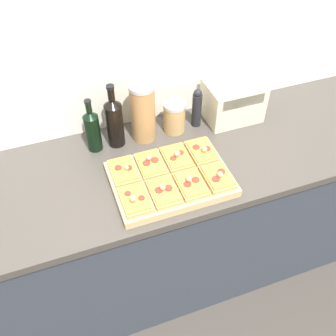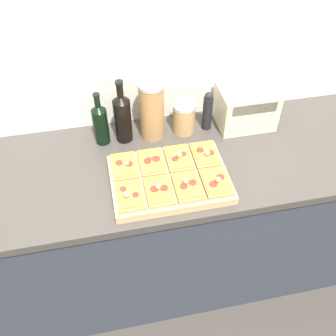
{
  "view_description": "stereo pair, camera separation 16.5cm",
  "coord_description": "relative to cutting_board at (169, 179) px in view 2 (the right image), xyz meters",
  "views": [
    {
      "loc": [
        -0.44,
        -0.86,
        2.17
      ],
      "look_at": [
        -0.05,
        0.23,
        0.98
      ],
      "focal_mm": 42.0,
      "sensor_mm": 36.0,
      "label": 1
    },
    {
      "loc": [
        -0.28,
        -0.9,
        2.17
      ],
      "look_at": [
        -0.05,
        0.23,
        0.98
      ],
      "focal_mm": 42.0,
      "sensor_mm": 36.0,
      "label": 2
    }
  ],
  "objects": [
    {
      "name": "grain_jar_tall",
      "position": [
        -0.02,
        0.32,
        0.13
      ],
      "size": [
        0.12,
        0.12,
        0.29
      ],
      "color": "#AD7F4C",
      "rests_on": "kitchen_counter"
    },
    {
      "name": "ground_plane",
      "position": [
        0.05,
        -0.2,
        -0.94
      ],
      "size": [
        12.0,
        12.0,
        0.0
      ],
      "primitive_type": "plane",
      "color": "#3D3833"
    },
    {
      "name": "wine_bottle",
      "position": [
        -0.15,
        0.32,
        0.11
      ],
      "size": [
        0.08,
        0.08,
        0.32
      ],
      "color": "black",
      "rests_on": "kitchen_counter"
    },
    {
      "name": "toaster_oven",
      "position": [
        0.44,
        0.32,
        0.08
      ],
      "size": [
        0.29,
        0.2,
        0.19
      ],
      "color": "beige",
      "rests_on": "kitchen_counter"
    },
    {
      "name": "pizza_slice_back_left",
      "position": [
        -0.18,
        0.08,
        0.03
      ],
      "size": [
        0.11,
        0.16,
        0.05
      ],
      "color": "tan",
      "rests_on": "cutting_board"
    },
    {
      "name": "pizza_slice_front_right",
      "position": [
        0.18,
        -0.08,
        0.03
      ],
      "size": [
        0.11,
        0.16,
        0.05
      ],
      "color": "tan",
      "rests_on": "cutting_board"
    },
    {
      "name": "grain_jar_short",
      "position": [
        0.14,
        0.32,
        0.06
      ],
      "size": [
        0.11,
        0.11,
        0.16
      ],
      "color": "tan",
      "rests_on": "kitchen_counter"
    },
    {
      "name": "pizza_slice_front_midleft",
      "position": [
        -0.06,
        -0.08,
        0.03
      ],
      "size": [
        0.11,
        0.16,
        0.05
      ],
      "color": "tan",
      "rests_on": "cutting_board"
    },
    {
      "name": "pizza_slice_back_midright",
      "position": [
        0.06,
        0.08,
        0.03
      ],
      "size": [
        0.11,
        0.16,
        0.05
      ],
      "color": "tan",
      "rests_on": "cutting_board"
    },
    {
      "name": "pizza_slice_front_left",
      "position": [
        -0.18,
        -0.08,
        0.03
      ],
      "size": [
        0.11,
        0.16,
        0.06
      ],
      "color": "tan",
      "rests_on": "cutting_board"
    },
    {
      "name": "cutting_board",
      "position": [
        0.0,
        0.0,
        0.0
      ],
      "size": [
        0.49,
        0.35,
        0.04
      ],
      "primitive_type": "cube",
      "color": "tan",
      "rests_on": "kitchen_counter"
    },
    {
      "name": "pizza_slice_back_midleft",
      "position": [
        -0.06,
        0.08,
        0.03
      ],
      "size": [
        0.11,
        0.16,
        0.05
      ],
      "color": "tan",
      "rests_on": "cutting_board"
    },
    {
      "name": "pepper_mill",
      "position": [
        0.25,
        0.32,
        0.08
      ],
      "size": [
        0.05,
        0.05,
        0.2
      ],
      "color": "black",
      "rests_on": "kitchen_counter"
    },
    {
      "name": "pizza_slice_front_midright",
      "position": [
        0.06,
        -0.08,
        0.03
      ],
      "size": [
        0.11,
        0.16,
        0.05
      ],
      "color": "tan",
      "rests_on": "cutting_board"
    },
    {
      "name": "olive_oil_bottle",
      "position": [
        -0.25,
        0.32,
        0.09
      ],
      "size": [
        0.07,
        0.07,
        0.27
      ],
      "color": "black",
      "rests_on": "kitchen_counter"
    },
    {
      "name": "pizza_slice_back_right",
      "position": [
        0.18,
        0.08,
        0.03
      ],
      "size": [
        0.11,
        0.16,
        0.05
      ],
      "color": "tan",
      "rests_on": "cutting_board"
    },
    {
      "name": "kitchen_counter",
      "position": [
        0.05,
        0.12,
        -0.48
      ],
      "size": [
        2.63,
        0.67,
        0.92
      ],
      "color": "#333842",
      "rests_on": "ground_plane"
    },
    {
      "name": "wall_back",
      "position": [
        0.05,
        0.48,
        0.31
      ],
      "size": [
        6.0,
        0.06,
        2.5
      ],
      "color": "silver",
      "rests_on": "ground_plane"
    }
  ]
}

